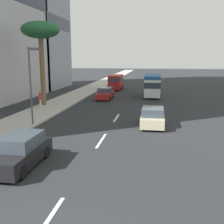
# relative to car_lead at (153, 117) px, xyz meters

# --- Properties ---
(ground_plane) EXTENTS (198.00, 198.00, 0.00)m
(ground_plane) POSITION_rel_car_lead_xyz_m (14.59, 3.30, -0.73)
(ground_plane) COLOR #26282B
(sidewalk_right) EXTENTS (162.00, 3.90, 0.15)m
(sidewalk_right) POSITION_rel_car_lead_xyz_m (14.59, 11.13, -0.65)
(sidewalk_right) COLOR #B2ADA3
(sidewalk_right) RESTS_ON ground_plane
(lane_stripe_near) EXTENTS (3.20, 0.16, 0.01)m
(lane_stripe_near) POSITION_rel_car_lead_xyz_m (-13.78, 3.30, -0.72)
(lane_stripe_near) COLOR silver
(lane_stripe_near) RESTS_ON ground_plane
(lane_stripe_mid) EXTENTS (3.20, 0.16, 0.01)m
(lane_stripe_mid) POSITION_rel_car_lead_xyz_m (-4.49, 3.30, -0.72)
(lane_stripe_mid) COLOR silver
(lane_stripe_mid) RESTS_ON ground_plane
(lane_stripe_far) EXTENTS (3.20, 0.16, 0.01)m
(lane_stripe_far) POSITION_rel_car_lead_xyz_m (2.52, 3.30, -0.72)
(lane_stripe_far) COLOR silver
(lane_stripe_far) RESTS_ON ground_plane
(car_lead) EXTENTS (4.06, 1.89, 1.53)m
(car_lead) POSITION_rel_car_lead_xyz_m (0.00, 0.00, 0.00)
(car_lead) COLOR beige
(car_lead) RESTS_ON ground_plane
(car_second) EXTENTS (4.51, 1.86, 1.53)m
(car_second) POSITION_rel_car_lead_xyz_m (13.77, 6.42, 0.00)
(car_second) COLOR #A51E1E
(car_second) RESTS_ON ground_plane
(van_third) EXTENTS (5.07, 2.09, 2.46)m
(van_third) POSITION_rel_car_lead_xyz_m (24.70, 6.61, 0.68)
(van_third) COLOR #A51E1E
(van_third) RESTS_ON ground_plane
(car_fourth) EXTENTS (4.38, 1.87, 1.62)m
(car_fourth) POSITION_rel_car_lead_xyz_m (-9.38, 6.52, 0.04)
(car_fourth) COLOR black
(car_fourth) RESTS_ON ground_plane
(minibus_fifth) EXTENTS (6.99, 2.28, 3.01)m
(minibus_fifth) POSITION_rel_car_lead_xyz_m (17.35, 0.28, 0.92)
(minibus_fifth) COLOR silver
(minibus_fifth) RESTS_ON ground_plane
(pedestrian_near_lamp) EXTENTS (0.36, 0.39, 1.72)m
(pedestrian_near_lamp) POSITION_rel_car_lead_xyz_m (5.70, 11.98, 0.38)
(pedestrian_near_lamp) COLOR beige
(pedestrian_near_lamp) RESTS_ON sidewalk_right
(palm_tree) EXTENTS (4.13, 4.13, 9.13)m
(palm_tree) POSITION_rel_car_lead_xyz_m (7.42, 12.33, 7.36)
(palm_tree) COLOR brown
(palm_tree) RESTS_ON sidewalk_right
(street_lamp) EXTENTS (0.24, 0.97, 6.07)m
(street_lamp) POSITION_rel_car_lead_xyz_m (-1.41, 9.46, 3.23)
(street_lamp) COLOR #4C4C51
(street_lamp) RESTS_ON sidewalk_right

